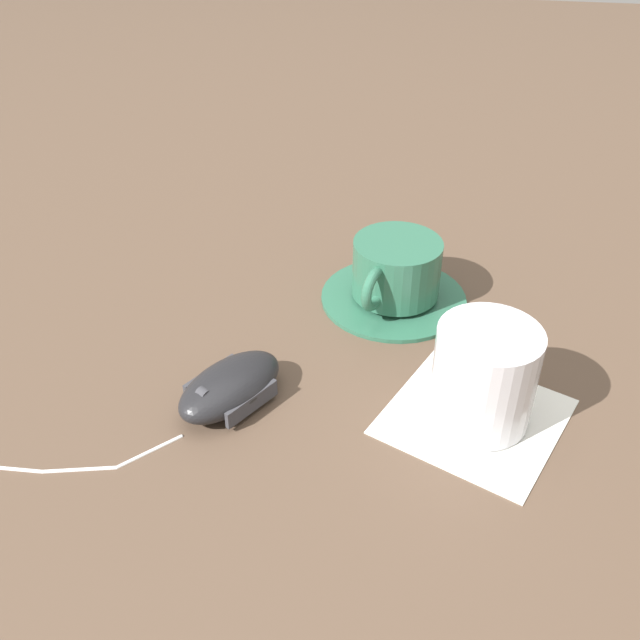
{
  "coord_description": "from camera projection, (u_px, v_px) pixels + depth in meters",
  "views": [
    {
      "loc": [
        0.05,
        -0.54,
        0.41
      ],
      "look_at": [
        -0.04,
        -0.02,
        0.03
      ],
      "focal_mm": 40.0,
      "sensor_mm": 36.0,
      "label": 1
    }
  ],
  "objects": [
    {
      "name": "saucer",
      "position": [
        394.0,
        296.0,
        0.73
      ],
      "size": [
        0.15,
        0.15,
        0.01
      ],
      "primitive_type": "cylinder",
      "color": "#2D664C",
      "rests_on": "ground"
    },
    {
      "name": "ground_plane",
      "position": [
        361.0,
        336.0,
        0.68
      ],
      "size": [
        3.0,
        3.0,
        0.0
      ],
      "primitive_type": "plane",
      "color": "brown"
    },
    {
      "name": "napkin_under_glass",
      "position": [
        474.0,
        416.0,
        0.59
      ],
      "size": [
        0.18,
        0.18,
        0.0
      ],
      "primitive_type": "cube",
      "rotation": [
        0.0,
        0.0,
        -0.42
      ],
      "color": "silver",
      "rests_on": "ground"
    },
    {
      "name": "computer_mouse",
      "position": [
        230.0,
        386.0,
        0.6
      ],
      "size": [
        0.1,
        0.12,
        0.03
      ],
      "color": "black",
      "rests_on": "ground"
    },
    {
      "name": "mouse_cable",
      "position": [
        11.0,
        458.0,
        0.55
      ],
      "size": [
        0.26,
        0.06,
        0.0
      ],
      "color": "white",
      "rests_on": "ground"
    },
    {
      "name": "drinking_glass",
      "position": [
        484.0,
        376.0,
        0.57
      ],
      "size": [
        0.08,
        0.08,
        0.09
      ],
      "primitive_type": "cylinder",
      "color": "silver",
      "rests_on": "napkin_under_glass"
    },
    {
      "name": "coffee_cup",
      "position": [
        396.0,
        269.0,
        0.71
      ],
      "size": [
        0.09,
        0.11,
        0.06
      ],
      "color": "#2D664C",
      "rests_on": "saucer"
    }
  ]
}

